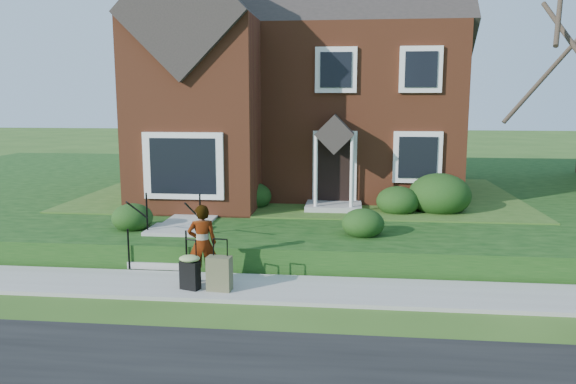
# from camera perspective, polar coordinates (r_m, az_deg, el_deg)

# --- Properties ---
(ground) EXTENTS (120.00, 120.00, 0.00)m
(ground) POSITION_cam_1_polar(r_m,az_deg,el_deg) (11.37, -2.32, -9.97)
(ground) COLOR #2D5119
(ground) RESTS_ON ground
(sidewalk) EXTENTS (60.00, 1.60, 0.08)m
(sidewalk) POSITION_cam_1_polar(r_m,az_deg,el_deg) (11.36, -2.32, -9.78)
(sidewalk) COLOR #9E9B93
(sidewalk) RESTS_ON ground
(terrace) EXTENTS (44.00, 20.00, 0.60)m
(terrace) POSITION_cam_1_polar(r_m,az_deg,el_deg) (21.91, 12.38, 0.09)
(terrace) COLOR #0F360E
(terrace) RESTS_ON ground
(walkway) EXTENTS (1.20, 6.00, 0.06)m
(walkway) POSITION_cam_1_polar(r_m,az_deg,el_deg) (16.44, -8.40, -1.70)
(walkway) COLOR #9E9B93
(walkway) RESTS_ON terrace
(main_house) EXTENTS (10.40, 10.20, 9.40)m
(main_house) POSITION_cam_1_polar(r_m,az_deg,el_deg) (20.35, 1.09, 13.63)
(main_house) COLOR brown
(main_house) RESTS_ON terrace
(front_steps) EXTENTS (1.40, 2.02, 1.50)m
(front_steps) POSITION_cam_1_polar(r_m,az_deg,el_deg) (13.52, -11.74, -4.90)
(front_steps) COLOR #9E9B93
(front_steps) RESTS_ON ground
(foundation_shrubs) EXTENTS (10.06, 4.42, 1.23)m
(foundation_shrubs) POSITION_cam_1_polar(r_m,az_deg,el_deg) (15.84, 2.21, -0.24)
(foundation_shrubs) COLOR black
(foundation_shrubs) RESTS_ON terrace
(woman) EXTENTS (0.67, 0.52, 1.61)m
(woman) POSITION_cam_1_polar(r_m,az_deg,el_deg) (11.54, -8.71, -5.20)
(woman) COLOR #999999
(woman) RESTS_ON sidewalk
(suitcase_black) EXTENTS (0.49, 0.45, 1.00)m
(suitcase_black) POSITION_cam_1_polar(r_m,az_deg,el_deg) (11.25, -9.93, -7.82)
(suitcase_black) COLOR black
(suitcase_black) RESTS_ON sidewalk
(suitcase_olive) EXTENTS (0.50, 0.31, 1.02)m
(suitcase_olive) POSITION_cam_1_polar(r_m,az_deg,el_deg) (11.11, -6.98, -8.21)
(suitcase_olive) COLOR brown
(suitcase_olive) RESTS_ON sidewalk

